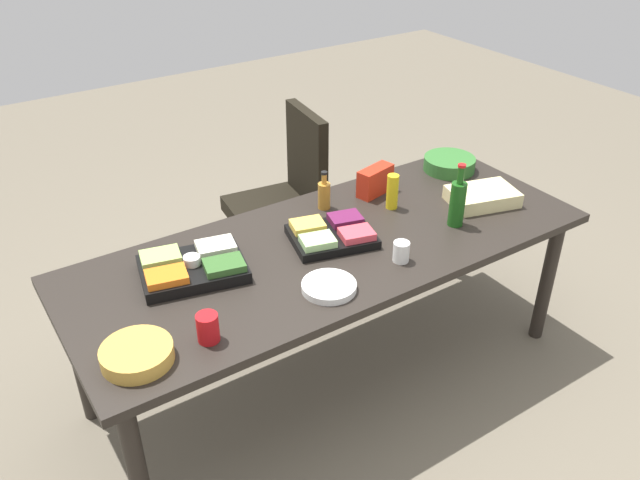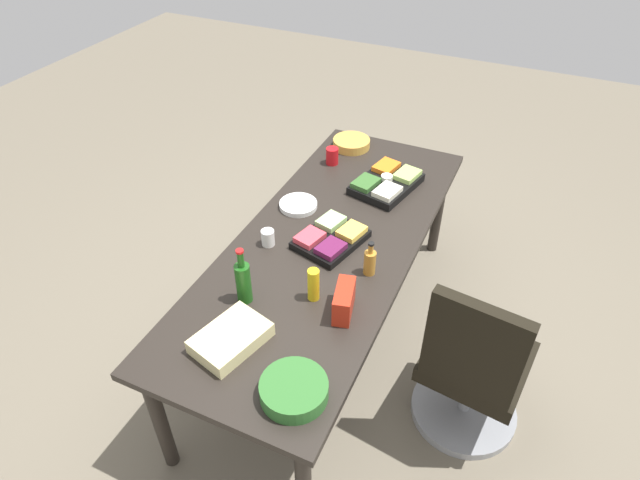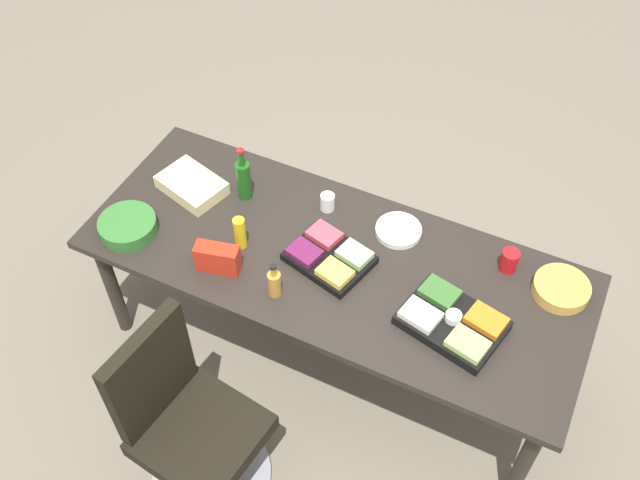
{
  "view_description": "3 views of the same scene",
  "coord_description": "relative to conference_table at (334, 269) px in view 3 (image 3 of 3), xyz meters",
  "views": [
    {
      "loc": [
        -1.39,
        -2.01,
        2.29
      ],
      "look_at": [
        -0.09,
        -0.04,
        0.83
      ],
      "focal_mm": 36.6,
      "sensor_mm": 36.0,
      "label": 1
    },
    {
      "loc": [
        2.07,
        0.9,
        2.6
      ],
      "look_at": [
        0.09,
        -0.01,
        0.82
      ],
      "focal_mm": 30.42,
      "sensor_mm": 36.0,
      "label": 2
    },
    {
      "loc": [
        -0.87,
        1.93,
        3.36
      ],
      "look_at": [
        0.1,
        -0.06,
        0.78
      ],
      "focal_mm": 40.74,
      "sensor_mm": 36.0,
      "label": 3
    }
  ],
  "objects": [
    {
      "name": "fruit_platter",
      "position": [
        0.01,
        0.02,
        0.11
      ],
      "size": [
        0.42,
        0.36,
        0.07
      ],
      "color": "black",
      "rests_on": "conference_table"
    },
    {
      "name": "wine_bottle",
      "position": [
        0.57,
        -0.18,
        0.19
      ],
      "size": [
        0.08,
        0.08,
        0.31
      ],
      "color": "#1A5316",
      "rests_on": "conference_table"
    },
    {
      "name": "sheet_cake",
      "position": [
        0.83,
        -0.09,
        0.11
      ],
      "size": [
        0.37,
        0.3,
        0.07
      ],
      "primitive_type": "cube",
      "rotation": [
        0.0,
        0.0,
        -0.27
      ],
      "color": "beige",
      "rests_on": "conference_table"
    },
    {
      "name": "conference_table",
      "position": [
        0.0,
        0.0,
        0.0
      ],
      "size": [
        2.36,
        0.93,
        0.76
      ],
      "color": "black",
      "rests_on": "ground"
    },
    {
      "name": "paper_cup",
      "position": [
        0.17,
        -0.27,
        0.12
      ],
      "size": [
        0.08,
        0.08,
        0.09
      ],
      "primitive_type": "cylinder",
      "rotation": [
        0.0,
        0.0,
        -0.19
      ],
      "color": "white",
      "rests_on": "conference_table"
    },
    {
      "name": "salad_bowl",
      "position": [
        0.95,
        0.27,
        0.11
      ],
      "size": [
        0.35,
        0.35,
        0.07
      ],
      "primitive_type": "cylinder",
      "rotation": [
        0.0,
        0.0,
        0.33
      ],
      "color": "#316D2D",
      "rests_on": "conference_table"
    },
    {
      "name": "office_chair",
      "position": [
        0.26,
        0.89,
        -0.3
      ],
      "size": [
        0.56,
        0.56,
        1.02
      ],
      "color": "gray",
      "rests_on": "ground"
    },
    {
      "name": "red_solo_cup",
      "position": [
        -0.73,
        -0.3,
        0.13
      ],
      "size": [
        0.09,
        0.09,
        0.11
      ],
      "primitive_type": "cylinder",
      "rotation": [
        0.0,
        0.0,
        -0.12
      ],
      "color": "red",
      "rests_on": "conference_table"
    },
    {
      "name": "mustard_bottle",
      "position": [
        0.43,
        0.11,
        0.16
      ],
      "size": [
        0.07,
        0.07,
        0.17
      ],
      "primitive_type": "cylinder",
      "rotation": [
        0.0,
        0.0,
        0.25
      ],
      "color": "yellow",
      "rests_on": "conference_table"
    },
    {
      "name": "chip_bag_red",
      "position": [
        0.45,
        0.28,
        0.14
      ],
      "size": [
        0.21,
        0.12,
        0.14
      ],
      "primitive_type": "cube",
      "rotation": [
        0.0,
        0.0,
        0.24
      ],
      "color": "red",
      "rests_on": "conference_table"
    },
    {
      "name": "dressing_bottle",
      "position": [
        0.15,
        0.29,
        0.15
      ],
      "size": [
        0.08,
        0.08,
        0.19
      ],
      "color": "#BD802B",
      "rests_on": "conference_table"
    },
    {
      "name": "veggie_tray",
      "position": [
        -0.61,
        0.12,
        0.11
      ],
      "size": [
        0.48,
        0.39,
        0.09
      ],
      "color": "black",
      "rests_on": "conference_table"
    },
    {
      "name": "paper_plate_stack",
      "position": [
        -0.21,
        -0.28,
        0.09
      ],
      "size": [
        0.25,
        0.25,
        0.03
      ],
      "primitive_type": "cylinder",
      "rotation": [
        0.0,
        0.0,
        0.17
      ],
      "color": "white",
      "rests_on": "conference_table"
    },
    {
      "name": "ground_plane",
      "position": [
        0.0,
        0.0,
        -0.69
      ],
      "size": [
        10.0,
        10.0,
        0.0
      ],
      "primitive_type": "plane",
      "color": "#6F6554"
    },
    {
      "name": "chip_bowl",
      "position": [
        -0.99,
        -0.26,
        0.1
      ],
      "size": [
        0.31,
        0.31,
        0.06
      ],
      "primitive_type": "cylinder",
      "rotation": [
        0.0,
        0.0,
        0.28
      ],
      "color": "gold",
      "rests_on": "conference_table"
    }
  ]
}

